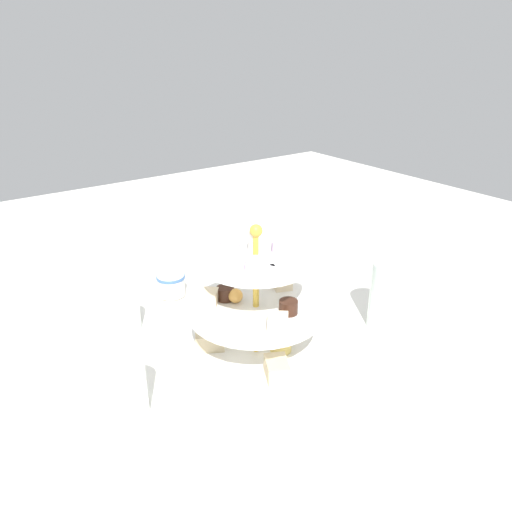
# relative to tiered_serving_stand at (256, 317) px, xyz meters

# --- Properties ---
(ground_plane) EXTENTS (2.40, 2.40, 0.00)m
(ground_plane) POSITION_rel_tiered_serving_stand_xyz_m (-0.00, -0.00, -0.07)
(ground_plane) COLOR silver
(tiered_serving_stand) EXTENTS (0.27, 0.27, 0.24)m
(tiered_serving_stand) POSITION_rel_tiered_serving_stand_xyz_m (0.00, 0.00, 0.00)
(tiered_serving_stand) COLOR white
(tiered_serving_stand) RESTS_ON ground_plane
(water_glass_tall_right) EXTENTS (0.07, 0.07, 0.13)m
(water_glass_tall_right) POSITION_rel_tiered_serving_stand_xyz_m (0.25, -0.07, -0.01)
(water_glass_tall_right) COLOR silver
(water_glass_tall_right) RESTS_ON ground_plane
(water_glass_short_left) EXTENTS (0.06, 0.06, 0.07)m
(water_glass_short_left) POSITION_rel_tiered_serving_stand_xyz_m (-0.15, 0.21, -0.04)
(water_glass_short_left) COLOR silver
(water_glass_short_left) RESTS_ON ground_plane
(teacup_with_saucer) EXTENTS (0.09, 0.09, 0.05)m
(teacup_with_saucer) POSITION_rel_tiered_serving_stand_xyz_m (-0.02, 0.27, -0.05)
(teacup_with_saucer) COLOR white
(teacup_with_saucer) RESTS_ON ground_plane
(butter_knife_left) EXTENTS (0.17, 0.02, 0.00)m
(butter_knife_left) POSITION_rel_tiered_serving_stand_xyz_m (-0.03, -0.31, -0.07)
(butter_knife_left) COLOR silver
(butter_knife_left) RESTS_ON ground_plane
(butter_knife_right) EXTENTS (0.15, 0.10, 0.00)m
(butter_knife_right) POSITION_rel_tiered_serving_stand_xyz_m (0.21, 0.23, -0.07)
(butter_knife_right) COLOR silver
(butter_knife_right) RESTS_ON ground_plane
(water_glass_mid_back) EXTENTS (0.06, 0.06, 0.10)m
(water_glass_mid_back) POSITION_rel_tiered_serving_stand_xyz_m (-0.23, -0.01, -0.03)
(water_glass_mid_back) COLOR silver
(water_glass_mid_back) RESTS_ON ground_plane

